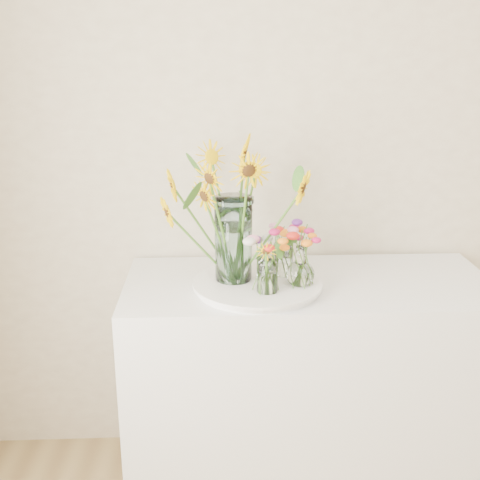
{
  "coord_description": "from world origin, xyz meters",
  "views": [
    {
      "loc": [
        -0.9,
        -0.19,
        1.74
      ],
      "look_at": [
        -0.81,
        1.85,
        1.09
      ],
      "focal_mm": 45.0,
      "sensor_mm": 36.0,
      "label": 1
    }
  ],
  "objects_px": {
    "small_vase_a": "(267,276)",
    "small_vase_c": "(283,260)",
    "mason_jar": "(233,239)",
    "small_vase_b": "(300,266)",
    "tray": "(257,286)",
    "counter": "(306,385)"
  },
  "relations": [
    {
      "from": "tray",
      "to": "small_vase_c",
      "type": "distance_m",
      "value": 0.14
    },
    {
      "from": "small_vase_a",
      "to": "counter",
      "type": "bearing_deg",
      "value": 43.2
    },
    {
      "from": "small_vase_a",
      "to": "small_vase_c",
      "type": "bearing_deg",
      "value": 65.85
    },
    {
      "from": "counter",
      "to": "small_vase_b",
      "type": "height_order",
      "value": "small_vase_b"
    },
    {
      "from": "counter",
      "to": "small_vase_a",
      "type": "xyz_separation_m",
      "value": [
        -0.18,
        -0.17,
        0.54
      ]
    },
    {
      "from": "tray",
      "to": "small_vase_b",
      "type": "height_order",
      "value": "small_vase_b"
    },
    {
      "from": "counter",
      "to": "small_vase_c",
      "type": "relative_size",
      "value": 11.03
    },
    {
      "from": "small_vase_c",
      "to": "small_vase_a",
      "type": "bearing_deg",
      "value": -114.15
    },
    {
      "from": "mason_jar",
      "to": "small_vase_b",
      "type": "height_order",
      "value": "mason_jar"
    },
    {
      "from": "tray",
      "to": "small_vase_c",
      "type": "relative_size",
      "value": 3.56
    },
    {
      "from": "counter",
      "to": "small_vase_a",
      "type": "height_order",
      "value": "small_vase_a"
    },
    {
      "from": "small_vase_a",
      "to": "small_vase_b",
      "type": "xyz_separation_m",
      "value": [
        0.12,
        0.06,
        0.01
      ]
    },
    {
      "from": "small_vase_a",
      "to": "tray",
      "type": "bearing_deg",
      "value": 106.01
    },
    {
      "from": "counter",
      "to": "small_vase_b",
      "type": "relative_size",
      "value": 9.43
    },
    {
      "from": "counter",
      "to": "mason_jar",
      "type": "height_order",
      "value": "mason_jar"
    },
    {
      "from": "counter",
      "to": "small_vase_c",
      "type": "xyz_separation_m",
      "value": [
        -0.1,
        -0.0,
        0.54
      ]
    },
    {
      "from": "counter",
      "to": "small_vase_a",
      "type": "bearing_deg",
      "value": -136.8
    },
    {
      "from": "small_vase_c",
      "to": "small_vase_b",
      "type": "bearing_deg",
      "value": -62.82
    },
    {
      "from": "mason_jar",
      "to": "small_vase_a",
      "type": "relative_size",
      "value": 2.47
    },
    {
      "from": "tray",
      "to": "mason_jar",
      "type": "relative_size",
      "value": 1.42
    },
    {
      "from": "small_vase_b",
      "to": "small_vase_c",
      "type": "distance_m",
      "value": 0.11
    },
    {
      "from": "counter",
      "to": "small_vase_a",
      "type": "distance_m",
      "value": 0.59
    }
  ]
}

